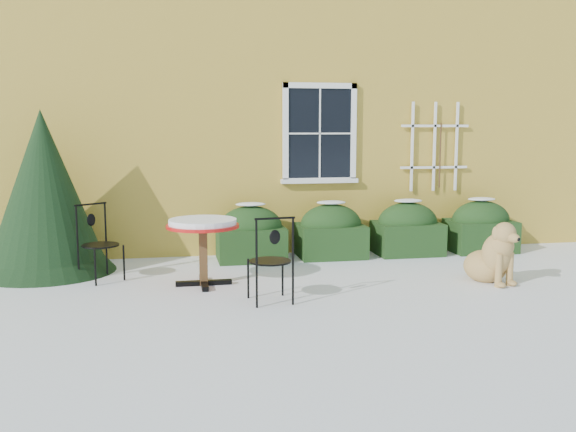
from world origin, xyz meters
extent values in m
plane|color=white|center=(0.00, 0.00, 0.00)|extent=(80.00, 80.00, 0.00)
cube|color=gold|center=(0.00, 7.00, 3.00)|extent=(12.00, 8.00, 6.00)
cube|color=black|center=(0.90, 2.96, 1.98)|extent=(1.05, 0.03, 1.45)
cube|color=white|center=(0.90, 2.95, 2.75)|extent=(1.23, 0.06, 0.09)
cube|color=white|center=(0.90, 2.95, 1.21)|extent=(1.23, 0.06, 0.09)
cube|color=white|center=(0.33, 2.95, 1.98)|extent=(0.09, 0.06, 1.63)
cube|color=white|center=(1.47, 2.95, 1.98)|extent=(0.09, 0.06, 1.63)
cube|color=white|center=(0.90, 2.94, 1.98)|extent=(0.02, 0.02, 1.45)
cube|color=white|center=(0.90, 2.94, 1.98)|extent=(1.05, 0.02, 0.02)
cube|color=white|center=(0.90, 2.95, 1.20)|extent=(1.29, 0.14, 0.07)
cube|color=white|center=(2.50, 2.94, 1.75)|extent=(0.04, 0.03, 1.50)
cube|color=white|center=(2.90, 2.94, 1.75)|extent=(0.04, 0.03, 1.50)
cube|color=white|center=(3.30, 2.94, 1.75)|extent=(0.04, 0.03, 1.50)
cube|color=white|center=(2.90, 2.94, 1.40)|extent=(1.20, 0.03, 0.04)
cube|color=white|center=(2.90, 2.94, 2.10)|extent=(1.20, 0.03, 0.04)
cylinder|color=#472D19|center=(3.00, 2.92, 1.60)|extent=(0.02, 0.02, 1.10)
cube|color=black|center=(-0.30, 2.55, 0.26)|extent=(1.05, 0.80, 0.52)
ellipsoid|color=black|center=(-0.30, 2.55, 0.52)|extent=(1.00, 0.72, 0.67)
ellipsoid|color=white|center=(-0.30, 2.55, 0.88)|extent=(0.47, 0.32, 0.06)
cube|color=black|center=(1.00, 2.55, 0.26)|extent=(1.05, 0.80, 0.52)
ellipsoid|color=black|center=(1.00, 2.55, 0.52)|extent=(1.00, 0.72, 0.67)
ellipsoid|color=white|center=(1.00, 2.55, 0.88)|extent=(0.47, 0.32, 0.06)
cube|color=black|center=(2.30, 2.55, 0.26)|extent=(1.05, 0.80, 0.52)
ellipsoid|color=black|center=(2.30, 2.55, 0.52)|extent=(1.00, 0.72, 0.67)
ellipsoid|color=white|center=(2.30, 2.55, 0.88)|extent=(0.47, 0.32, 0.06)
cube|color=black|center=(3.60, 2.55, 0.26)|extent=(1.05, 0.80, 0.52)
ellipsoid|color=black|center=(3.60, 2.55, 0.52)|extent=(1.00, 0.72, 0.67)
ellipsoid|color=white|center=(3.60, 2.55, 0.88)|extent=(0.47, 0.32, 0.06)
cone|color=black|center=(-3.30, 2.25, 0.56)|extent=(1.92, 1.92, 1.11)
cone|color=black|center=(-3.30, 2.25, 1.16)|extent=(1.72, 1.72, 2.33)
cube|color=black|center=(-1.13, 1.03, 0.03)|extent=(0.74, 0.08, 0.06)
cube|color=black|center=(-1.13, 1.03, 0.03)|extent=(0.08, 0.74, 0.06)
cube|color=brown|center=(-1.13, 1.03, 0.40)|extent=(0.11, 0.11, 0.79)
cylinder|color=#B7110F|center=(-1.13, 1.03, 0.79)|extent=(0.95, 0.95, 0.04)
cylinder|color=white|center=(-1.13, 1.03, 0.85)|extent=(0.89, 0.89, 0.07)
cylinder|color=black|center=(-0.20, 0.31, 0.25)|extent=(0.03, 0.03, 0.49)
cylinder|color=black|center=(-0.63, 0.27, 0.25)|extent=(0.03, 0.03, 0.49)
cylinder|color=black|center=(-0.16, -0.12, 0.25)|extent=(0.03, 0.03, 0.49)
cylinder|color=black|center=(-0.59, -0.17, 0.25)|extent=(0.03, 0.03, 0.49)
cylinder|color=black|center=(-0.39, 0.07, 0.49)|extent=(0.50, 0.50, 0.02)
cylinder|color=black|center=(-0.16, -0.12, 0.76)|extent=(0.03, 0.03, 0.55)
cylinder|color=black|center=(-0.59, -0.17, 0.76)|extent=(0.03, 0.03, 0.55)
cylinder|color=black|center=(-0.37, -0.15, 1.04)|extent=(0.48, 0.07, 0.03)
ellipsoid|color=black|center=(-0.37, -0.15, 0.82)|extent=(0.13, 0.05, 0.17)
cylinder|color=black|center=(-2.53, 1.26, 0.24)|extent=(0.03, 0.03, 0.49)
cylinder|color=black|center=(-2.18, 1.52, 0.24)|extent=(0.03, 0.03, 0.49)
cylinder|color=black|center=(-2.79, 1.61, 0.24)|extent=(0.03, 0.03, 0.49)
cylinder|color=black|center=(-2.44, 1.87, 0.24)|extent=(0.03, 0.03, 0.49)
cylinder|color=black|center=(-2.49, 1.56, 0.49)|extent=(0.50, 0.50, 0.02)
cylinder|color=black|center=(-2.79, 1.61, 0.76)|extent=(0.03, 0.03, 0.54)
cylinder|color=black|center=(-2.44, 1.87, 0.76)|extent=(0.03, 0.03, 0.54)
cylinder|color=black|center=(-2.61, 1.74, 1.03)|extent=(0.40, 0.30, 0.03)
ellipsoid|color=black|center=(-2.61, 1.74, 0.81)|extent=(0.12, 0.10, 0.17)
ellipsoid|color=tan|center=(2.64, 0.56, 0.20)|extent=(0.70, 0.73, 0.44)
ellipsoid|color=tan|center=(2.70, 0.36, 0.40)|extent=(0.51, 0.48, 0.55)
sphere|color=tan|center=(2.72, 0.31, 0.52)|extent=(0.34, 0.34, 0.34)
cylinder|color=tan|center=(2.65, 0.20, 0.22)|extent=(0.09, 0.09, 0.44)
cylinder|color=tan|center=(2.84, 0.26, 0.22)|extent=(0.09, 0.09, 0.44)
ellipsoid|color=tan|center=(2.66, 0.15, 0.04)|extent=(0.12, 0.16, 0.07)
ellipsoid|color=tan|center=(2.85, 0.21, 0.04)|extent=(0.12, 0.16, 0.07)
cylinder|color=tan|center=(2.72, 0.30, 0.58)|extent=(0.27, 0.30, 0.24)
sphere|color=tan|center=(2.74, 0.25, 0.70)|extent=(0.29, 0.29, 0.29)
ellipsoid|color=tan|center=(2.78, 0.12, 0.66)|extent=(0.20, 0.26, 0.13)
sphere|color=black|center=(2.81, 0.03, 0.66)|extent=(0.05, 0.05, 0.05)
ellipsoid|color=tan|center=(2.61, 0.25, 0.70)|extent=(0.10, 0.11, 0.18)
ellipsoid|color=tan|center=(2.85, 0.32, 0.70)|extent=(0.10, 0.11, 0.18)
cylinder|color=tan|center=(2.75, 0.82, 0.06)|extent=(0.31, 0.30, 0.08)
camera|label=1|loc=(-1.59, -7.32, 2.07)|focal=40.00mm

